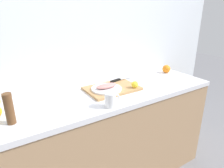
# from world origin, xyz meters

# --- Properties ---
(back_wall) EXTENTS (3.20, 0.05, 2.50)m
(back_wall) POSITION_xyz_m (0.00, 0.33, 1.25)
(back_wall) COLOR silver
(back_wall) RESTS_ON ground_plane
(kitchen_counter) EXTENTS (2.00, 0.60, 0.90)m
(kitchen_counter) POSITION_xyz_m (0.00, 0.00, 0.45)
(kitchen_counter) COLOR #9E7A56
(kitchen_counter) RESTS_ON ground_plane
(cutting_board) EXTENTS (0.44, 0.30, 0.02)m
(cutting_board) POSITION_xyz_m (0.11, 0.03, 0.91)
(cutting_board) COLOR tan
(cutting_board) RESTS_ON kitchen_counter
(white_plate) EXTENTS (0.25, 0.25, 0.01)m
(white_plate) POSITION_xyz_m (0.05, 0.01, 0.93)
(white_plate) COLOR white
(white_plate) RESTS_ON cutting_board
(fish_fillet) EXTENTS (0.19, 0.08, 0.04)m
(fish_fillet) POSITION_xyz_m (0.05, 0.01, 0.95)
(fish_fillet) COLOR tan
(fish_fillet) RESTS_ON white_plate
(chef_knife) EXTENTS (0.29, 0.08, 0.02)m
(chef_knife) POSITION_xyz_m (0.27, 0.14, 0.93)
(chef_knife) COLOR silver
(chef_knife) RESTS_ON cutting_board
(lemon_0) EXTENTS (0.06, 0.06, 0.06)m
(lemon_0) POSITION_xyz_m (0.27, -0.08, 0.95)
(lemon_0) COLOR yellow
(lemon_0) RESTS_ON cutting_board
(coffee_mug_0) EXTENTS (0.12, 0.08, 0.10)m
(coffee_mug_0) POSITION_xyz_m (-0.07, -0.24, 0.95)
(coffee_mug_0) COLOR white
(coffee_mug_0) RESTS_ON kitchen_counter
(orange_1) EXTENTS (0.08, 0.08, 0.08)m
(orange_1) POSITION_xyz_m (0.86, 0.12, 0.94)
(orange_1) COLOR orange
(orange_1) RESTS_ON kitchen_counter
(pepper_mill) EXTENTS (0.05, 0.05, 0.19)m
(pepper_mill) POSITION_xyz_m (-0.68, -0.11, 1.00)
(pepper_mill) COLOR brown
(pepper_mill) RESTS_ON kitchen_counter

